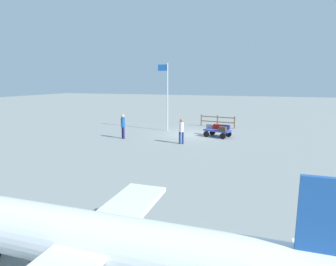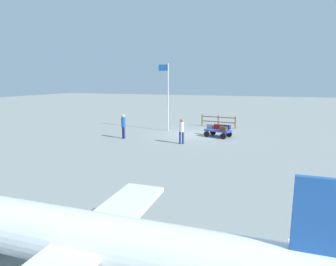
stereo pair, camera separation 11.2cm
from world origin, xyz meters
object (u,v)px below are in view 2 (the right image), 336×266
luggage_cart (218,132)px  worker_lead (182,130)px  suitcase_dark (223,129)px  suitcase_tan (218,127)px  flagpole (167,92)px  suitcase_navy (210,126)px  worker_trailing (123,125)px  airplane_near (81,239)px  suitcase_maroon (226,127)px

luggage_cart → worker_lead: worker_lead is taller
suitcase_dark → suitcase_tan: (0.52, -0.80, 0.02)m
suitcase_dark → flagpole: bearing=-19.2°
suitcase_navy → flagpole: size_ratio=0.09×
luggage_cart → worker_lead: bearing=59.0°
suitcase_tan → worker_trailing: size_ratio=0.37×
suitcase_navy → airplane_near: airplane_near is taller
suitcase_tan → flagpole: size_ratio=0.12×
luggage_cart → airplane_near: airplane_near is taller
worker_lead → luggage_cart: bearing=-121.0°
worker_lead → suitcase_maroon: bearing=-123.8°
suitcase_tan → airplane_near: size_ratio=0.07×
luggage_cart → suitcase_navy: bearing=-39.4°
suitcase_maroon → worker_trailing: size_ratio=0.37×
suitcase_navy → worker_trailing: size_ratio=0.28×
suitcase_navy → airplane_near: bearing=92.6°
worker_trailing → flagpole: 5.11m
luggage_cart → worker_lead: 3.73m
suitcase_navy → flagpole: flagpole is taller
suitcase_tan → suitcase_dark: bearing=123.2°
airplane_near → suitcase_maroon: bearing=-91.6°
suitcase_dark → worker_lead: worker_lead is taller
worker_trailing → suitcase_tan: bearing=-153.0°
suitcase_dark → worker_trailing: (6.92, 2.46, 0.33)m
suitcase_maroon → airplane_near: bearing=88.4°
worker_lead → suitcase_tan: bearing=-117.6°
worker_lead → flagpole: size_ratio=0.31×
airplane_near → worker_trailing: bearing=-64.7°
suitcase_navy → worker_lead: size_ratio=0.29×
suitcase_navy → suitcase_maroon: bearing=176.4°
suitcase_maroon → flagpole: size_ratio=0.12×
worker_trailing → luggage_cart: bearing=-155.9°
suitcase_navy → flagpole: 4.65m
worker_trailing → airplane_near: airplane_near is taller
suitcase_dark → worker_lead: size_ratio=0.36×
luggage_cart → worker_trailing: size_ratio=1.19×
suitcase_dark → worker_lead: 3.64m
worker_lead → worker_trailing: worker_trailing is taller
luggage_cart → worker_trailing: (6.44, 2.88, 0.63)m
suitcase_navy → worker_trailing: worker_trailing is taller
suitcase_maroon → worker_trailing: bearing=25.8°
luggage_cart → airplane_near: (-0.07, 16.67, 0.63)m
luggage_cart → worker_lead: size_ratio=1.25×
flagpole → suitcase_maroon: bearing=170.8°
luggage_cart → airplane_near: size_ratio=0.22×
luggage_cart → suitcase_maroon: bearing=-137.8°
suitcase_maroon → flagpole: flagpole is taller
flagpole → luggage_cart: bearing=163.7°
suitcase_maroon → suitcase_tan: bearing=11.3°
flagpole → suitcase_dark: bearing=160.8°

